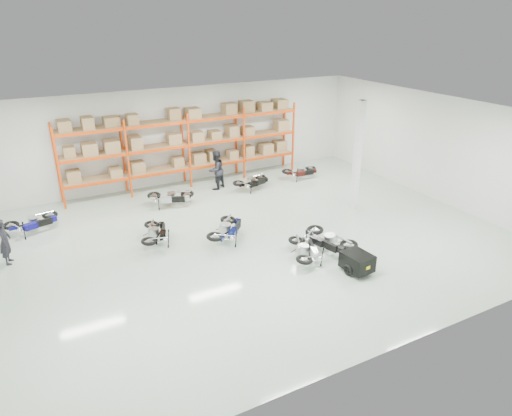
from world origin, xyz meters
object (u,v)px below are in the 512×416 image
moto_back_c (252,179)px  person_left (5,241)px  moto_silver_left (306,247)px  moto_back_d (301,169)px  trailer (357,262)px  moto_back_b (170,194)px  moto_blue_centre (227,226)px  moto_touring_right (327,237)px  moto_back_a (32,219)px  moto_black_far_left (156,230)px  person_back (216,170)px

moto_back_c → person_left: person_left is taller
moto_silver_left → moto_back_d: 8.14m
trailer → moto_back_b: moto_back_b is taller
moto_back_b → moto_blue_centre: bearing=-147.5°
moto_touring_right → moto_back_b: moto_touring_right is taller
moto_back_a → person_left: person_left is taller
moto_black_far_left → moto_touring_right: bearing=166.0°
moto_silver_left → person_back: person_back is taller
moto_silver_left → moto_back_b: bearing=-48.1°
moto_blue_centre → trailer: 4.79m
moto_blue_centre → moto_back_a: 7.33m
trailer → moto_back_a: moto_back_a is taller
moto_silver_left → moto_back_d: bearing=-100.7°
moto_black_far_left → moto_back_d: bearing=-138.3°
moto_touring_right → moto_blue_centre: bearing=124.7°
moto_back_d → moto_back_a: bearing=96.5°
moto_blue_centre → person_back: bearing=-65.9°
moto_back_c → moto_touring_right: bearing=162.8°
moto_back_a → moto_touring_right: bearing=-140.3°
moto_back_c → moto_back_b: bearing=78.8°
moto_back_d → person_left: (-13.02, -2.51, 0.30)m
moto_blue_centre → moto_black_far_left: size_ratio=1.08×
moto_back_b → moto_back_c: 3.98m
moto_blue_centre → moto_black_far_left: 2.54m
moto_black_far_left → person_left: person_left is taller
moto_touring_right → moto_back_b: 7.28m
moto_touring_right → trailer: size_ratio=1.15×
moto_blue_centre → person_left: bearing=28.4°
moto_silver_left → trailer: size_ratio=1.02×
moto_silver_left → person_back: size_ratio=0.87×
moto_touring_right → trailer: 1.61m
moto_blue_centre → person_back: (1.70, 5.00, 0.39)m
moto_silver_left → trailer: (1.00, -1.40, -0.11)m
moto_silver_left → moto_back_d: size_ratio=1.02×
moto_back_b → moto_back_c: size_ratio=1.06×
moto_back_d → moto_blue_centre: bearing=130.7°
moto_blue_centre → moto_back_a: size_ratio=1.04×
moto_silver_left → moto_back_c: size_ratio=1.01×
moto_silver_left → moto_back_b: moto_back_b is taller
moto_back_b → person_back: 2.75m
trailer → person_back: bearing=90.8°
trailer → moto_silver_left: bearing=120.4°
moto_blue_centre → moto_silver_left: bearing=166.0°
moto_black_far_left → person_left: size_ratio=1.03×
moto_silver_left → moto_back_d: moto_silver_left is taller
moto_back_d → person_back: 4.33m
moto_black_far_left → moto_back_c: 6.34m
moto_silver_left → trailer: bearing=146.9°
moto_black_far_left → moto_back_b: moto_back_b is taller
moto_silver_left → moto_back_a: size_ratio=0.95×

